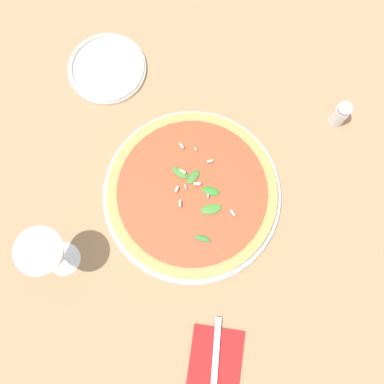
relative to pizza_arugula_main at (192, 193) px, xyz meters
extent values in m
plane|color=#9E7A56|center=(-0.03, 0.00, -0.02)|extent=(6.00, 6.00, 0.00)
cylinder|color=silver|center=(0.00, 0.00, -0.01)|extent=(0.37, 0.37, 0.01)
cylinder|color=tan|center=(0.00, 0.00, 0.00)|extent=(0.35, 0.35, 0.02)
cylinder|color=#C64728|center=(0.00, 0.00, 0.02)|extent=(0.31, 0.31, 0.01)
ellipsoid|color=#3A7829|center=(-0.04, -0.03, 0.02)|extent=(0.03, 0.04, 0.01)
ellipsoid|color=#317E28|center=(0.00, 0.04, 0.02)|extent=(0.02, 0.04, 0.01)
ellipsoid|color=#3E762D|center=(-0.03, 0.00, 0.02)|extent=(0.04, 0.03, 0.01)
ellipsoid|color=#31772F|center=(0.09, 0.03, 0.02)|extent=(0.02, 0.03, 0.01)
ellipsoid|color=#3F7F2F|center=(0.03, 0.04, 0.02)|extent=(0.03, 0.05, 0.01)
cube|color=#EFE5C6|center=(0.04, 0.08, 0.03)|extent=(0.01, 0.01, 0.01)
cube|color=#EFE5C6|center=(-0.01, -0.01, 0.03)|extent=(0.01, 0.01, 0.00)
cube|color=#EFE5C6|center=(-0.01, 0.01, 0.03)|extent=(0.01, 0.01, 0.01)
cube|color=#EFE5C6|center=(-0.09, 0.00, 0.02)|extent=(0.01, 0.01, 0.00)
cube|color=#EFE5C6|center=(-0.06, 0.03, 0.03)|extent=(0.01, 0.01, 0.01)
cube|color=#EFE5C6|center=(0.03, -0.02, 0.03)|extent=(0.01, 0.01, 0.01)
cube|color=#EFE5C6|center=(0.01, 0.03, 0.03)|extent=(0.01, 0.00, 0.00)
cube|color=#EFE5C6|center=(0.00, -0.03, 0.03)|extent=(0.01, 0.01, 0.01)
cube|color=#EFE5C6|center=(-0.04, -0.02, 0.03)|extent=(0.01, 0.01, 0.01)
cube|color=#EFE5C6|center=(-0.09, -0.03, 0.03)|extent=(0.01, 0.01, 0.01)
cylinder|color=white|center=(0.15, -0.25, -0.02)|extent=(0.07, 0.07, 0.00)
cylinder|color=white|center=(0.15, -0.25, 0.02)|extent=(0.01, 0.01, 0.07)
cone|color=white|center=(0.15, -0.25, 0.10)|extent=(0.09, 0.09, 0.08)
cylinder|color=white|center=(0.15, -0.25, 0.08)|extent=(0.05, 0.05, 0.03)
cube|color=#B21E1E|center=(0.34, 0.07, -0.01)|extent=(0.16, 0.11, 0.01)
cube|color=silver|center=(0.31, 0.07, -0.01)|extent=(0.13, 0.01, 0.00)
cylinder|color=silver|center=(-0.27, -0.21, -0.01)|extent=(0.17, 0.17, 0.01)
torus|color=silver|center=(-0.27, -0.21, 0.00)|extent=(0.17, 0.17, 0.01)
cylinder|color=silver|center=(-0.19, 0.30, 0.01)|extent=(0.03, 0.03, 0.06)
cylinder|color=#B7B7BF|center=(-0.19, 0.30, 0.04)|extent=(0.03, 0.03, 0.01)
camera|label=1|loc=(0.21, 0.02, 0.90)|focal=42.00mm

